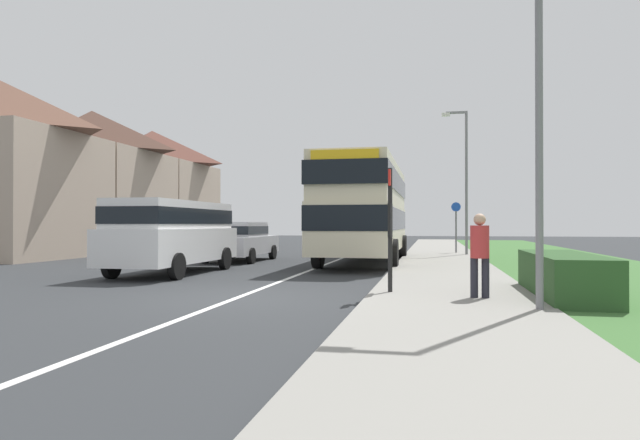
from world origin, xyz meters
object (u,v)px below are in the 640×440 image
parked_van_white (173,231)px  parked_car_silver (240,240)px  street_lamp_mid (464,172)px  pedestrian_at_stop (480,251)px  cycle_route_sign (456,225)px  street_lamp_near (531,78)px  bus_stop_sign (390,221)px  double_decker_bus (365,207)px

parked_van_white → parked_car_silver: bearing=89.3°
parked_van_white → street_lamp_mid: (8.97, 10.38, 2.54)m
pedestrian_at_stop → parked_car_silver: bearing=128.8°
cycle_route_sign → street_lamp_near: street_lamp_near is taller
bus_stop_sign → street_lamp_mid: bearing=81.3°
street_lamp_near → street_lamp_mid: (-0.16, 16.34, 0.01)m
pedestrian_at_stop → double_decker_bus: bearing=107.9°
pedestrian_at_stop → street_lamp_mid: bearing=87.9°
parked_van_white → parked_car_silver: (0.06, 5.66, -0.42)m
cycle_route_sign → street_lamp_near: size_ratio=0.38×
parked_car_silver → street_lamp_near: 15.03m
parked_car_silver → pedestrian_at_stop: 13.34m
parked_van_white → cycle_route_sign: cycle_route_sign is taller
bus_stop_sign → pedestrian_at_stop: bearing=-19.1°
street_lamp_near → parked_van_white: bearing=146.9°
street_lamp_near → cycle_route_sign: bearing=91.4°
parked_van_white → double_decker_bus: bearing=47.8°
double_decker_bus → pedestrian_at_stop: 10.93m
double_decker_bus → street_lamp_near: (4.05, -11.55, 1.68)m
double_decker_bus → street_lamp_near: size_ratio=1.57×
parked_car_silver → street_lamp_near: street_lamp_near is taller
parked_van_white → street_lamp_mid: bearing=49.2°
pedestrian_at_stop → cycle_route_sign: size_ratio=0.66×
parked_car_silver → parked_van_white: bearing=-90.7°
double_decker_bus → bus_stop_sign: size_ratio=3.95×
parked_van_white → street_lamp_near: 11.19m
bus_stop_sign → street_lamp_near: (2.39, -1.80, 2.28)m
parked_van_white → bus_stop_sign: bus_stop_sign is taller
parked_van_white → street_lamp_mid: street_lamp_mid is taller
pedestrian_at_stop → street_lamp_mid: size_ratio=0.25×
parked_car_silver → street_lamp_near: (9.07, -11.61, 2.95)m
parked_car_silver → bus_stop_sign: (6.68, -9.81, 0.68)m
pedestrian_at_stop → cycle_route_sign: bearing=89.1°
cycle_route_sign → street_lamp_mid: size_ratio=0.38×
pedestrian_at_stop → street_lamp_near: bearing=-60.0°
double_decker_bus → parked_van_white: 7.61m
parked_car_silver → bus_stop_sign: 11.89m
pedestrian_at_stop → cycle_route_sign: cycle_route_sign is taller
bus_stop_sign → cycle_route_sign: size_ratio=1.03×
parked_van_white → bus_stop_sign: (6.74, -4.15, 0.26)m
pedestrian_at_stop → street_lamp_near: street_lamp_near is taller
parked_car_silver → bus_stop_sign: bearing=-55.8°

